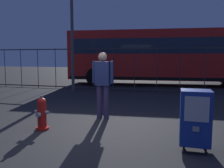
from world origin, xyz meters
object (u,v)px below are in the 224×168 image
at_px(fire_hydrant, 42,113).
at_px(pedestrian, 103,81).
at_px(newspaper_box_primary, 195,117).
at_px(bus_near, 164,55).

bearing_deg(fire_hydrant, pedestrian, 50.93).
bearing_deg(newspaper_box_primary, bus_near, 95.85).
bearing_deg(pedestrian, newspaper_box_primary, -37.05).
bearing_deg(bus_near, newspaper_box_primary, -89.54).
relative_size(newspaper_box_primary, pedestrian, 0.61).
distance_m(fire_hydrant, pedestrian, 1.68).
relative_size(fire_hydrant, newspaper_box_primary, 0.73).
xyz_separation_m(fire_hydrant, bus_near, (2.10, 9.15, 1.36)).
distance_m(newspaper_box_primary, pedestrian, 2.64).
relative_size(fire_hydrant, pedestrian, 0.45).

